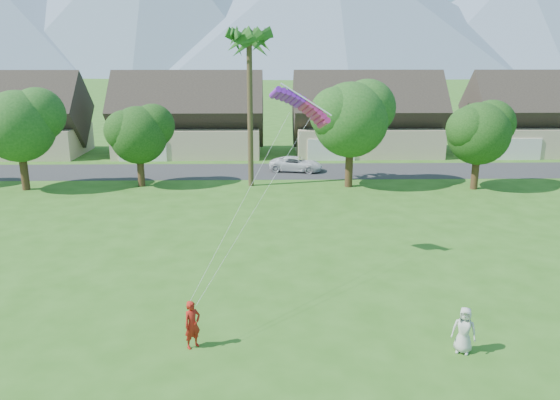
{
  "coord_description": "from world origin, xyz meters",
  "views": [
    {
      "loc": [
        -0.53,
        -15.34,
        10.73
      ],
      "look_at": [
        0.0,
        10.0,
        3.8
      ],
      "focal_mm": 35.0,
      "sensor_mm": 36.0,
      "label": 1
    }
  ],
  "objects_px": {
    "kite_flyer": "(192,325)",
    "parafoil_kite": "(302,104)",
    "watcher": "(464,330)",
    "parked_car": "(296,164)"
  },
  "relations": [
    {
      "from": "watcher",
      "to": "parafoil_kite",
      "type": "bearing_deg",
      "value": 143.7
    },
    {
      "from": "kite_flyer",
      "to": "watcher",
      "type": "xyz_separation_m",
      "value": [
        9.98,
        -0.56,
        -0.04
      ]
    },
    {
      "from": "kite_flyer",
      "to": "parafoil_kite",
      "type": "relative_size",
      "value": 0.58
    },
    {
      "from": "parked_car",
      "to": "kite_flyer",
      "type": "bearing_deg",
      "value": -176.87
    },
    {
      "from": "watcher",
      "to": "parafoil_kite",
      "type": "height_order",
      "value": "parafoil_kite"
    },
    {
      "from": "kite_flyer",
      "to": "parked_car",
      "type": "xyz_separation_m",
      "value": [
        5.39,
        30.97,
        -0.25
      ]
    },
    {
      "from": "parked_car",
      "to": "parafoil_kite",
      "type": "distance_m",
      "value": 23.42
    },
    {
      "from": "watcher",
      "to": "kite_flyer",
      "type": "bearing_deg",
      "value": -159.66
    },
    {
      "from": "parked_car",
      "to": "parafoil_kite",
      "type": "relative_size",
      "value": 1.52
    },
    {
      "from": "watcher",
      "to": "parked_car",
      "type": "height_order",
      "value": "watcher"
    }
  ]
}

